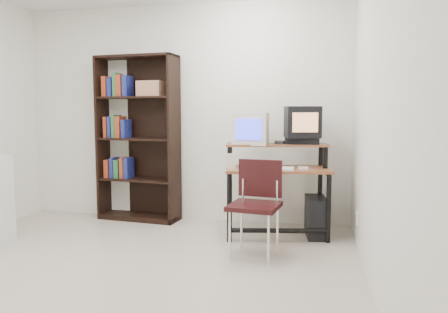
% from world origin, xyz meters
% --- Properties ---
extents(floor, '(4.00, 4.00, 0.01)m').
position_xyz_m(floor, '(0.00, 0.00, -0.01)').
color(floor, beige).
rests_on(floor, ground).
extents(back_wall, '(4.00, 0.01, 2.60)m').
position_xyz_m(back_wall, '(0.00, 2.00, 1.30)').
color(back_wall, white).
rests_on(back_wall, floor).
extents(right_wall, '(0.01, 4.00, 2.60)m').
position_xyz_m(right_wall, '(2.00, 0.00, 1.30)').
color(right_wall, white).
rests_on(right_wall, floor).
extents(computer_desk, '(1.16, 0.72, 0.98)m').
position_xyz_m(computer_desk, '(1.18, 1.46, 0.67)').
color(computer_desk, brown).
rests_on(computer_desk, floor).
extents(crt_monitor, '(0.36, 0.38, 0.34)m').
position_xyz_m(crt_monitor, '(0.89, 1.52, 1.14)').
color(crt_monitor, silver).
rests_on(crt_monitor, computer_desk).
extents(vcr, '(0.37, 0.27, 0.08)m').
position_xyz_m(vcr, '(1.44, 1.60, 1.01)').
color(vcr, black).
rests_on(vcr, computer_desk).
extents(crt_tv, '(0.41, 0.41, 0.33)m').
position_xyz_m(crt_tv, '(1.44, 1.59, 1.22)').
color(crt_tv, black).
rests_on(crt_tv, vcr).
extents(cd_spindle, '(0.14, 0.14, 0.05)m').
position_xyz_m(cd_spindle, '(1.21, 1.51, 0.99)').
color(cd_spindle, '#26262B').
rests_on(cd_spindle, computer_desk).
extents(keyboard, '(0.47, 0.21, 0.03)m').
position_xyz_m(keyboard, '(1.13, 1.31, 0.74)').
color(keyboard, silver).
rests_on(keyboard, computer_desk).
extents(mousepad, '(0.23, 0.19, 0.01)m').
position_xyz_m(mousepad, '(1.46, 1.41, 0.72)').
color(mousepad, black).
rests_on(mousepad, computer_desk).
extents(mouse, '(0.11, 0.07, 0.03)m').
position_xyz_m(mouse, '(1.46, 1.40, 0.74)').
color(mouse, white).
rests_on(mouse, mousepad).
extents(desk_speaker, '(0.10, 0.10, 0.17)m').
position_xyz_m(desk_speaker, '(0.72, 1.29, 0.80)').
color(desk_speaker, silver).
rests_on(desk_speaker, computer_desk).
extents(pc_tower, '(0.25, 0.47, 0.42)m').
position_xyz_m(pc_tower, '(1.60, 1.52, 0.21)').
color(pc_tower, black).
rests_on(pc_tower, floor).
extents(school_chair, '(0.50, 0.50, 0.88)m').
position_xyz_m(school_chair, '(1.05, 0.81, 0.54)').
color(school_chair, black).
rests_on(school_chair, floor).
extents(bookshelf, '(1.03, 0.44, 1.99)m').
position_xyz_m(bookshelf, '(-0.53, 1.86, 1.01)').
color(bookshelf, black).
rests_on(bookshelf, floor).
extents(wall_outlet, '(0.02, 0.08, 0.12)m').
position_xyz_m(wall_outlet, '(1.99, 1.15, 0.30)').
color(wall_outlet, beige).
rests_on(wall_outlet, right_wall).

